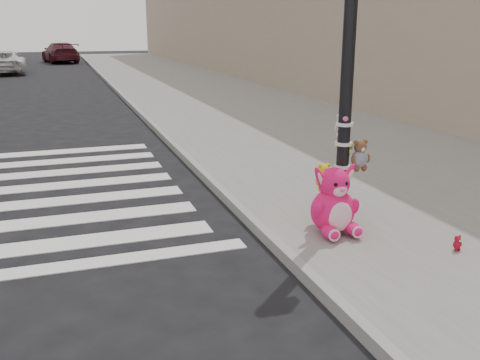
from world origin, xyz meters
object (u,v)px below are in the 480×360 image
object	(u,v)px
signal_pole	(347,95)
red_teddy	(457,243)
pink_bunny	(334,205)
car_white_near	(5,62)

from	to	relation	value
signal_pole	red_teddy	bearing A→B (deg)	-59.16
pink_bunny	car_white_near	size ratio (longest dim) A/B	0.19
red_teddy	car_white_near	size ratio (longest dim) A/B	0.04
red_teddy	car_white_near	xyz separation A→B (m)	(-6.90, 29.65, 0.42)
car_white_near	red_teddy	bearing A→B (deg)	101.22
pink_bunny	car_white_near	xyz separation A→B (m)	(-5.82, 28.69, 0.16)
signal_pole	pink_bunny	size ratio (longest dim) A/B	4.52
red_teddy	signal_pole	bearing A→B (deg)	115.82
red_teddy	car_white_near	distance (m)	30.45
car_white_near	pink_bunny	bearing A→B (deg)	99.58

